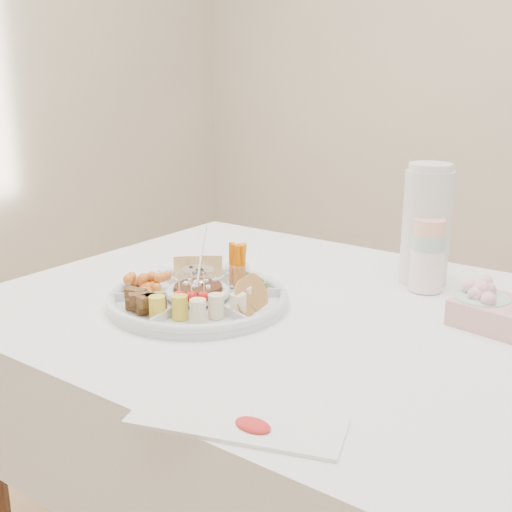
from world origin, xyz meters
The scene contains 14 objects.
dining_table centered at (0.00, 0.00, 0.38)m, with size 1.52×1.02×0.76m, color white.
party_tray centered at (-0.28, -0.12, 0.78)m, with size 0.38×0.38×0.04m, color silver.
bean_dip centered at (-0.28, -0.12, 0.79)m, with size 0.10×0.10×0.04m, color #4F2C0E.
tortillas centered at (-0.15, -0.09, 0.80)m, with size 0.10×0.10×0.06m, color tan, non-canonical shape.
carrot_cucumber centered at (-0.24, 0.00, 0.82)m, with size 0.11×0.11×0.10m, color orange, non-canonical shape.
pita_raisins centered at (-0.37, -0.02, 0.80)m, with size 0.10×0.10×0.06m, color tan, non-canonical shape.
cherries centered at (-0.41, -0.14, 0.79)m, with size 0.10×0.10×0.04m, color orange, non-canonical shape.
granola_chunks centered at (-0.32, -0.24, 0.79)m, with size 0.11×0.11×0.05m, color brown, non-canonical shape.
banana_tomato centered at (-0.20, -0.22, 0.82)m, with size 0.10×0.10×0.09m, color #FFFE8F, non-canonical shape.
cup_stack centered at (0.07, 0.26, 0.86)m, with size 0.08×0.08×0.21m, color silver.
thermos centered at (0.04, 0.31, 0.90)m, with size 0.11×0.11×0.29m, color silver.
flower_bowl centered at (0.24, 0.14, 0.80)m, with size 0.11×0.11×0.08m, color silver.
napkin_stack centered at (0.27, 0.14, 0.78)m, with size 0.15×0.13×0.05m, color #D49D9B.
placemat centered at (0.08, -0.45, 0.76)m, with size 0.31×0.10×0.01m, color white.
Camera 1 is at (0.58, -1.09, 1.25)m, focal length 45.00 mm.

